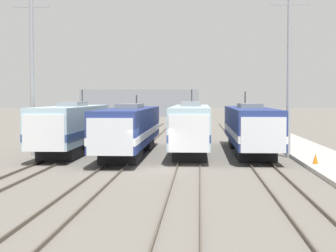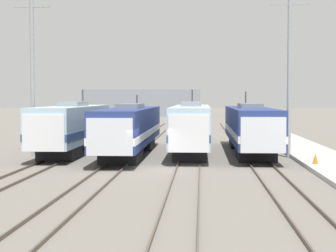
# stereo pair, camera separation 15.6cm
# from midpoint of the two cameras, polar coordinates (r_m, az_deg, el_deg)

# --- Properties ---
(ground_plane) EXTENTS (400.00, 400.00, 0.00)m
(ground_plane) POSITION_cam_midpoint_polar(r_m,az_deg,el_deg) (34.60, -1.94, -4.47)
(ground_plane) COLOR #666059
(rail_pair_far_left) EXTENTS (1.51, 120.00, 0.15)m
(rail_pair_far_left) POSITION_cam_midpoint_polar(r_m,az_deg,el_deg) (35.91, -13.22, -4.15)
(rail_pair_far_left) COLOR #4C4238
(rail_pair_far_left) RESTS_ON ground_plane
(rail_pair_center_left) EXTENTS (1.51, 120.00, 0.15)m
(rail_pair_center_left) POSITION_cam_midpoint_polar(r_m,az_deg,el_deg) (34.88, -5.79, -4.30)
(rail_pair_center_left) COLOR #4C4238
(rail_pair_center_left) RESTS_ON ground_plane
(rail_pair_center_right) EXTENTS (1.51, 120.00, 0.15)m
(rail_pair_center_right) POSITION_cam_midpoint_polar(r_m,az_deg,el_deg) (34.46, 1.95, -4.37)
(rail_pair_center_right) COLOR #4C4238
(rail_pair_center_right) RESTS_ON ground_plane
(rail_pair_far_right) EXTENTS (1.51, 120.00, 0.15)m
(rail_pair_far_right) POSITION_cam_midpoint_polar(r_m,az_deg,el_deg) (34.68, 9.74, -4.36)
(rail_pair_far_right) COLOR #4C4238
(rail_pair_far_right) RESTS_ON ground_plane
(locomotive_far_left) EXTENTS (3.06, 16.86, 5.12)m
(locomotive_far_left) POSITION_cam_midpoint_polar(r_m,az_deg,el_deg) (44.61, -9.91, -0.11)
(locomotive_far_left) COLOR #232326
(locomotive_far_left) RESTS_ON ground_plane
(locomotive_center_left) EXTENTS (3.09, 19.97, 4.65)m
(locomotive_center_left) POSITION_cam_midpoint_polar(r_m,az_deg,el_deg) (43.04, -4.05, -0.28)
(locomotive_center_left) COLOR black
(locomotive_center_left) RESTS_ON ground_plane
(locomotive_center_right) EXTENTS (2.86, 17.96, 5.14)m
(locomotive_center_right) POSITION_cam_midpoint_polar(r_m,az_deg,el_deg) (44.06, 2.24, -0.11)
(locomotive_center_right) COLOR #232326
(locomotive_center_right) RESTS_ON ground_plane
(locomotive_far_right) EXTENTS (3.13, 19.92, 4.97)m
(locomotive_far_right) POSITION_cam_midpoint_polar(r_m,az_deg,el_deg) (44.96, 8.24, -0.16)
(locomotive_far_right) COLOR black
(locomotive_far_right) RESTS_ON ground_plane
(catenary_tower_left) EXTENTS (2.78, 0.32, 12.83)m
(catenary_tower_left) POSITION_cam_midpoint_polar(r_m,az_deg,el_deg) (43.83, -13.76, 5.75)
(catenary_tower_left) COLOR gray
(catenary_tower_left) RESTS_ON ground_plane
(catenary_tower_right) EXTENTS (2.78, 0.32, 12.83)m
(catenary_tower_right) POSITION_cam_midpoint_polar(r_m,az_deg,el_deg) (42.44, 12.09, 5.86)
(catenary_tower_right) COLOR gray
(catenary_tower_right) RESTS_ON ground_plane
(traffic_cone) EXTENTS (0.35, 0.35, 0.67)m
(traffic_cone) POSITION_cam_midpoint_polar(r_m,az_deg,el_deg) (36.53, 14.64, -3.22)
(traffic_cone) COLOR orange
(traffic_cone) RESTS_ON platform
(depot_building) EXTENTS (27.44, 15.41, 6.27)m
(depot_building) POSITION_cam_midpoint_polar(r_m,az_deg,el_deg) (136.49, -2.71, 2.37)
(depot_building) COLOR gray
(depot_building) RESTS_ON ground_plane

